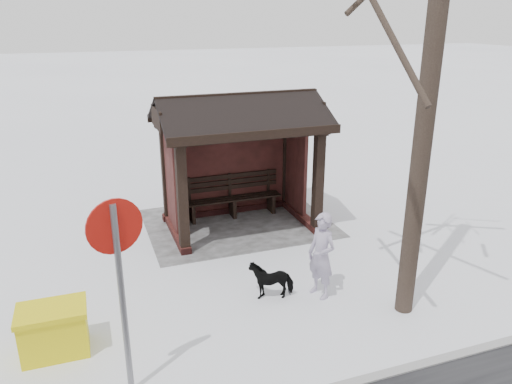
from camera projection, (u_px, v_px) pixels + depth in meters
ground at (241, 226)px, 11.60m from camera, size 120.00×120.00×0.00m
kerb at (367, 380)px, 6.72m from camera, size 120.00×0.15×0.06m
trampled_patch at (238, 223)px, 11.78m from camera, size 4.20×3.20×0.02m
bus_shelter at (237, 134)px, 11.01m from camera, size 3.60×2.40×3.09m
pedestrian at (321, 256)px, 8.51m from camera, size 0.53×0.65×1.54m
dog at (271, 279)px, 8.67m from camera, size 0.81×0.49×0.64m
grit_bin at (54, 330)px, 7.17m from camera, size 0.97×0.67×0.74m
road_sign at (118, 261)px, 5.92m from camera, size 0.67×0.22×2.69m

